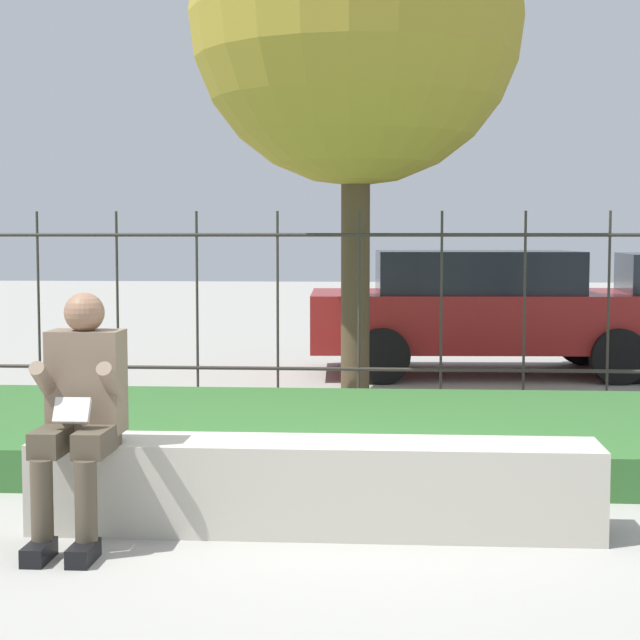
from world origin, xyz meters
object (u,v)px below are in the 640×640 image
person_seated_reader (81,405)px  tree_behind_fence (356,19)px  car_parked_center (486,309)px  stone_bench (314,491)px

person_seated_reader → tree_behind_fence: bearing=75.7°
person_seated_reader → tree_behind_fence: 5.76m
person_seated_reader → tree_behind_fence: (1.24, 4.83, 2.88)m
car_parked_center → tree_behind_fence: bearing=-127.6°
stone_bench → tree_behind_fence: 5.68m
person_seated_reader → car_parked_center: car_parked_center is taller
person_seated_reader → car_parked_center: 7.36m
tree_behind_fence → person_seated_reader: bearing=-104.3°
stone_bench → car_parked_center: 6.78m
car_parked_center → tree_behind_fence: size_ratio=0.80×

